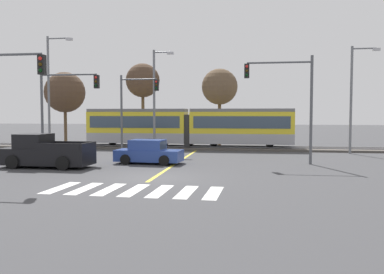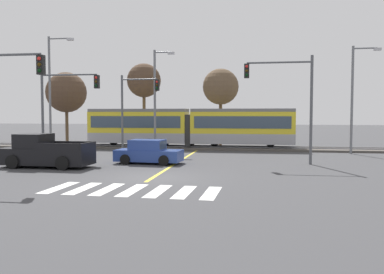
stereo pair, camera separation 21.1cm
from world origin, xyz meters
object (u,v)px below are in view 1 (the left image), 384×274
at_px(pickup_truck, 45,153).
at_px(bare_tree_far_west, 65,92).
at_px(street_lamp_east, 354,93).
at_px(street_lamp_west, 51,86).
at_px(traffic_light_far_left, 133,101).
at_px(bare_tree_east, 220,87).
at_px(light_rail_tram, 189,126).
at_px(traffic_light_mid_left, 61,99).
at_px(street_lamp_centre, 156,95).
at_px(traffic_light_mid_right, 289,92).
at_px(bare_tree_west, 143,81).
at_px(sedan_crossing, 149,153).

xyz_separation_m(pickup_truck, bare_tree_far_west, (-7.28, 17.73, 4.53)).
height_order(pickup_truck, street_lamp_east, street_lamp_east).
height_order(street_lamp_west, street_lamp_east, street_lamp_west).
bearing_deg(traffic_light_far_left, street_lamp_west, 173.66).
xyz_separation_m(street_lamp_west, bare_tree_east, (14.18, 6.93, 0.25)).
bearing_deg(street_lamp_west, pickup_truck, -64.24).
height_order(light_rail_tram, traffic_light_mid_left, traffic_light_mid_left).
height_order(street_lamp_west, street_lamp_centre, street_lamp_west).
bearing_deg(street_lamp_west, street_lamp_east, 0.59).
distance_m(traffic_light_mid_right, bare_tree_west, 20.18).
height_order(traffic_light_mid_left, bare_tree_east, bare_tree_east).
bearing_deg(sedan_crossing, street_lamp_centre, 100.59).
xyz_separation_m(pickup_truck, street_lamp_west, (-5.32, 11.03, 4.71)).
bearing_deg(traffic_light_mid_left, bare_tree_west, 83.20).
relative_size(traffic_light_mid_left, bare_tree_east, 0.84).
xyz_separation_m(sedan_crossing, traffic_light_mid_right, (8.78, 1.13, 3.80)).
height_order(traffic_light_mid_left, street_lamp_east, street_lamp_east).
xyz_separation_m(light_rail_tram, pickup_truck, (-6.40, -14.02, -1.21)).
xyz_separation_m(sedan_crossing, traffic_light_mid_left, (-6.53, 1.26, 3.49)).
relative_size(traffic_light_far_left, bare_tree_far_west, 0.85).
distance_m(light_rail_tram, bare_tree_east, 5.97).
bearing_deg(street_lamp_west, traffic_light_far_left, -6.34).
relative_size(light_rail_tram, street_lamp_west, 1.87).
xyz_separation_m(light_rail_tram, traffic_light_mid_right, (7.99, -10.15, 2.45)).
bearing_deg(sedan_crossing, traffic_light_mid_left, 169.07).
xyz_separation_m(street_lamp_east, bare_tree_east, (-11.13, 6.67, 1.00)).
height_order(sedan_crossing, bare_tree_east, bare_tree_east).
relative_size(traffic_light_mid_left, bare_tree_west, 0.77).
bearing_deg(pickup_truck, traffic_light_mid_left, 102.87).
distance_m(traffic_light_far_left, bare_tree_west, 8.95).
height_order(light_rail_tram, bare_tree_east, bare_tree_east).
relative_size(street_lamp_east, bare_tree_east, 1.11).
relative_size(traffic_light_mid_right, traffic_light_mid_left, 1.06).
bearing_deg(street_lamp_centre, traffic_light_mid_right, -35.54).
bearing_deg(traffic_light_mid_right, bare_tree_east, 111.46).
distance_m(light_rail_tram, bare_tree_west, 8.54).
bearing_deg(bare_tree_east, bare_tree_west, 174.92).
height_order(sedan_crossing, traffic_light_far_left, traffic_light_far_left).
bearing_deg(light_rail_tram, sedan_crossing, -94.00).
distance_m(pickup_truck, bare_tree_east, 20.62).
xyz_separation_m(street_lamp_west, bare_tree_far_west, (-1.95, 6.70, -0.18)).
bearing_deg(bare_tree_east, bare_tree_far_west, -179.19).
height_order(traffic_light_mid_right, bare_tree_far_west, bare_tree_far_west).
height_order(light_rail_tram, sedan_crossing, light_rail_tram).
distance_m(street_lamp_east, bare_tree_east, 13.01).
distance_m(sedan_crossing, bare_tree_west, 17.63).
distance_m(sedan_crossing, bare_tree_east, 16.38).
bearing_deg(sedan_crossing, street_lamp_east, 30.77).
bearing_deg(bare_tree_west, pickup_truck, -92.57).
bearing_deg(street_lamp_west, sedan_crossing, -37.18).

